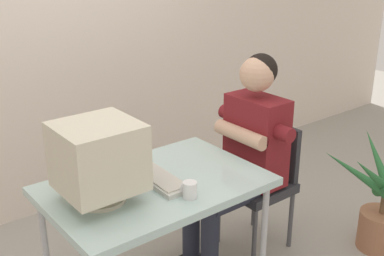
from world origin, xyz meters
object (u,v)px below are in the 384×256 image
office_chair (262,177)px  desk_mug (189,190)px  crt_monitor (99,158)px  keyboard (157,177)px  potted_plant (383,204)px  person_seated (243,151)px  desk (156,191)px

office_chair → desk_mug: size_ratio=9.83×
crt_monitor → office_chair: (1.18, 0.04, -0.48)m
crt_monitor → keyboard: 0.40m
potted_plant → office_chair: bearing=136.1°
person_seated → crt_monitor: bearing=-177.6°
desk_mug → desk: bearing=99.8°
person_seated → desk_mug: (-0.64, -0.28, 0.06)m
office_chair → potted_plant: (0.57, -0.55, -0.16)m
person_seated → desk_mug: bearing=-156.5°
crt_monitor → office_chair: crt_monitor is taller
desk_mug → office_chair: bearing=18.6°
person_seated → desk_mug: person_seated is taller
person_seated → potted_plant: person_seated is taller
office_chair → person_seated: 0.30m
office_chair → desk: bearing=-177.4°
person_seated → potted_plant: bearing=-35.9°
person_seated → desk_mug: size_ratio=15.49×
keyboard → office_chair: (0.85, 0.02, -0.27)m
office_chair → desk_mug: bearing=-161.4°
desk → desk_mug: (0.04, -0.24, 0.10)m
crt_monitor → potted_plant: bearing=-16.1°
office_chair → potted_plant: 0.81m
crt_monitor → person_seated: person_seated is taller
desk → office_chair: office_chair is taller
crt_monitor → person_seated: 1.03m
desk → crt_monitor: size_ratio=2.86×
desk → desk_mug: desk_mug is taller
desk_mug → crt_monitor: bearing=146.5°
keyboard → person_seated: 0.66m
desk → potted_plant: (1.44, -0.51, -0.35)m
crt_monitor → desk_mug: 0.47m
crt_monitor → keyboard: (0.34, 0.02, -0.22)m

